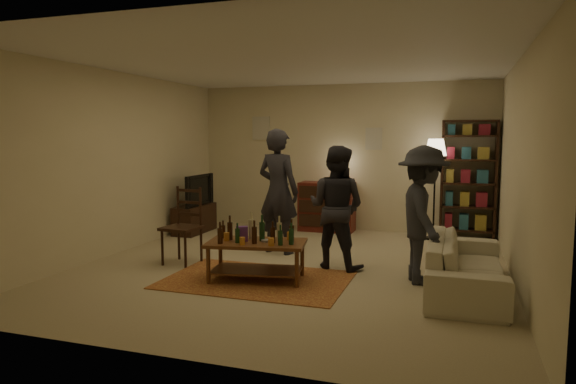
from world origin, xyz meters
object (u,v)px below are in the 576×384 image
at_px(sofa, 466,265).
at_px(dresser, 327,205).
at_px(bookshelf, 468,178).
at_px(person_by_sofa, 423,215).
at_px(floor_lamp, 436,154).
at_px(tv_stand, 195,211).
at_px(coffee_table, 256,246).
at_px(dining_chair, 184,222).
at_px(person_left, 278,191).
at_px(person_right, 336,207).

bearing_deg(sofa, dresser, 37.54).
bearing_deg(bookshelf, person_by_sofa, -100.34).
relative_size(floor_lamp, person_by_sofa, 1.04).
height_order(tv_stand, sofa, tv_stand).
relative_size(coffee_table, person_by_sofa, 0.77).
distance_m(coffee_table, tv_stand, 3.38).
bearing_deg(person_by_sofa, coffee_table, 88.86).
relative_size(coffee_table, dining_chair, 1.18).
relative_size(bookshelf, person_left, 1.08).
height_order(dining_chair, sofa, dining_chair).
bearing_deg(sofa, person_by_sofa, 69.31).
height_order(person_left, person_right, person_left).
distance_m(bookshelf, floor_lamp, 0.72).
distance_m(tv_stand, dresser, 2.43).
bearing_deg(coffee_table, person_right, 48.89).
distance_m(coffee_table, floor_lamp, 3.93).
bearing_deg(person_left, tv_stand, -12.80).
xyz_separation_m(sofa, person_by_sofa, (-0.50, 0.19, 0.52)).
bearing_deg(person_by_sofa, floor_lamp, -16.84).
distance_m(bookshelf, person_left, 3.38).
bearing_deg(bookshelf, floor_lamp, -155.02).
bearing_deg(floor_lamp, dresser, 174.50).
relative_size(dining_chair, person_by_sofa, 0.65).
xyz_separation_m(bookshelf, person_by_sofa, (-0.55, -2.99, -0.21)).
height_order(dresser, person_right, person_right).
bearing_deg(dresser, sofa, -52.46).
bearing_deg(dresser, tv_stand, -157.93).
bearing_deg(floor_lamp, bookshelf, 24.98).
xyz_separation_m(tv_stand, dresser, (2.25, 0.91, 0.09)).
height_order(tv_stand, floor_lamp, floor_lamp).
height_order(coffee_table, bookshelf, bookshelf).
bearing_deg(bookshelf, coffee_table, -124.92).
xyz_separation_m(bookshelf, sofa, (-0.05, -3.18, -0.73)).
xyz_separation_m(dining_chair, sofa, (3.69, -0.16, -0.26)).
distance_m(person_left, person_right, 1.19).
relative_size(coffee_table, tv_stand, 1.20).
bearing_deg(person_left, floor_lamp, -125.47).
bearing_deg(tv_stand, sofa, -25.34).
xyz_separation_m(bookshelf, floor_lamp, (-0.54, -0.25, 0.41)).
bearing_deg(person_left, dresser, -82.61).
bearing_deg(person_right, person_left, -17.86).
height_order(coffee_table, person_right, person_right).
xyz_separation_m(dining_chair, dresser, (1.29, 2.95, -0.09)).
distance_m(coffee_table, person_right, 1.25).
relative_size(dresser, person_by_sofa, 0.83).
bearing_deg(tv_stand, dresser, 22.07).
height_order(bookshelf, person_left, bookshelf).
bearing_deg(dining_chair, floor_lamp, 46.46).
xyz_separation_m(dresser, sofa, (2.39, -3.11, -0.17)).
bearing_deg(person_by_sofa, tv_stand, 47.48).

